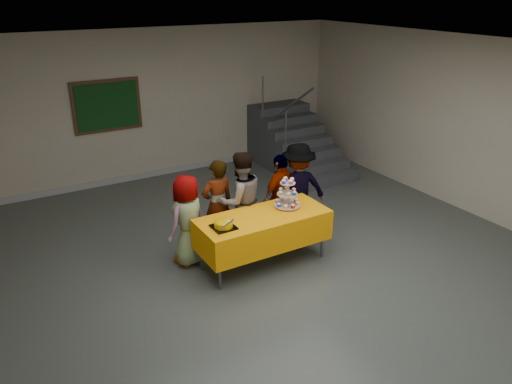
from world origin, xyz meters
TOP-DOWN VIEW (x-y plane):
  - room_shell at (0.00, 0.02)m, footprint 10.00×10.04m
  - bake_table at (-0.07, 0.77)m, footprint 1.88×0.78m
  - cupcake_stand at (0.37, 0.85)m, footprint 0.38×0.38m
  - bear_cake at (-0.73, 0.71)m, footprint 0.32×0.36m
  - schoolchild_a at (-0.97, 1.35)m, footprint 0.77×0.66m
  - schoolchild_b at (-0.41, 1.54)m, footprint 0.53×0.36m
  - schoolchild_c at (-0.10, 1.39)m, footprint 0.76×0.60m
  - schoolchild_d at (0.64, 1.42)m, footprint 0.86×0.55m
  - schoolchild_e at (0.93, 1.37)m, footprint 1.06×0.73m
  - staircase at (2.70, 4.13)m, footprint 1.30×2.40m
  - noticeboard at (-1.04, 4.96)m, footprint 1.30×0.05m

SIDE VIEW (x-z plane):
  - staircase at x=2.70m, z-range -0.53..1.51m
  - bake_table at x=-0.07m, z-range 0.17..0.94m
  - schoolchild_a at x=-0.97m, z-range 0.00..1.34m
  - schoolchild_d at x=0.64m, z-range 0.00..1.36m
  - schoolchild_b at x=-0.41m, z-range 0.00..1.41m
  - schoolchild_e at x=0.93m, z-range 0.00..1.50m
  - schoolchild_c at x=-0.10m, z-range 0.00..1.53m
  - bear_cake at x=-0.73m, z-range 0.77..0.89m
  - cupcake_stand at x=0.37m, z-range 0.72..1.16m
  - noticeboard at x=-1.04m, z-range 1.10..2.10m
  - room_shell at x=0.00m, z-range 0.62..3.64m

